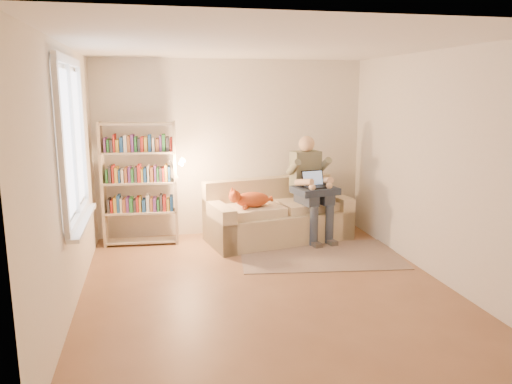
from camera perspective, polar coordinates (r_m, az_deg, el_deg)
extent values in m
plane|color=brown|center=(5.68, 1.08, -10.70)|extent=(4.50, 4.50, 0.00)
cube|color=white|center=(5.28, 1.19, 16.41)|extent=(4.00, 4.50, 0.02)
cube|color=silver|center=(5.25, -20.63, 1.47)|extent=(0.02, 4.50, 2.60)
cube|color=silver|center=(6.10, 19.79, 2.83)|extent=(0.02, 4.50, 2.60)
cube|color=silver|center=(7.52, -2.77, 5.03)|extent=(4.00, 0.02, 2.60)
cube|color=silver|center=(3.23, 10.25, -3.98)|extent=(4.00, 0.02, 2.60)
plane|color=white|center=(5.40, -20.28, 5.50)|extent=(0.00, 1.50, 1.50)
cube|color=white|center=(5.38, -20.77, 13.89)|extent=(0.05, 1.50, 0.08)
cube|color=white|center=(5.53, -19.60, -2.65)|extent=(0.05, 1.50, 0.08)
cube|color=white|center=(5.40, -20.17, 5.51)|extent=(0.04, 0.05, 1.50)
cube|color=white|center=(5.54, -19.16, -3.14)|extent=(0.12, 1.52, 0.04)
cube|color=beige|center=(7.31, 2.58, -3.83)|extent=(2.17, 1.29, 0.43)
cube|color=beige|center=(7.53, 1.43, 0.01)|extent=(2.04, 0.59, 0.44)
cube|color=beige|center=(6.95, -4.25, -3.88)|extent=(0.38, 0.94, 0.61)
cube|color=beige|center=(7.72, 8.73, -2.42)|extent=(0.38, 0.94, 0.61)
cube|color=beige|center=(7.02, -0.60, -2.16)|extent=(0.97, 0.77, 0.12)
cube|color=beige|center=(7.41, 5.96, -1.49)|extent=(0.97, 0.77, 0.12)
cube|color=gray|center=(7.38, 5.67, 2.44)|extent=(0.46, 0.31, 0.58)
sphere|color=#E0B183|center=(7.31, 5.81, 5.50)|extent=(0.23, 0.23, 0.23)
cube|color=#353C4A|center=(7.15, 5.78, -0.68)|extent=(0.26, 0.50, 0.18)
cube|color=#353C4A|center=(7.27, 7.52, -0.51)|extent=(0.26, 0.50, 0.18)
cylinder|color=#353C4A|center=(7.04, 6.63, -3.90)|extent=(0.12, 0.12, 0.57)
cylinder|color=#353C4A|center=(7.17, 8.38, -3.68)|extent=(0.12, 0.12, 0.57)
ellipsoid|color=orange|center=(6.95, -0.51, -0.88)|extent=(0.52, 0.34, 0.21)
sphere|color=orange|center=(6.80, -2.50, -0.54)|extent=(0.17, 0.17, 0.17)
cylinder|color=orange|center=(7.11, 1.21, -0.96)|extent=(0.24, 0.09, 0.07)
cube|color=#242E40|center=(7.18, 6.92, 0.20)|extent=(0.66, 0.58, 0.09)
cube|color=black|center=(7.13, 7.10, 0.59)|extent=(0.38, 0.30, 0.02)
cube|color=black|center=(7.22, 6.64, 1.62)|extent=(0.35, 0.14, 0.22)
plane|color=#8CA5CC|center=(7.22, 6.64, 1.62)|extent=(0.32, 0.14, 0.30)
cube|color=#C3B293|center=(7.21, -17.10, 0.76)|extent=(0.06, 0.26, 1.73)
cube|color=#C3B293|center=(7.11, -9.18, 0.99)|extent=(0.06, 0.26, 1.73)
cube|color=#C3B293|center=(7.33, -12.87, -5.43)|extent=(1.05, 0.34, 0.03)
cube|color=#C3B293|center=(7.22, -13.02, -2.23)|extent=(1.05, 0.34, 0.03)
cube|color=#C3B293|center=(7.14, -13.17, 1.06)|extent=(1.05, 0.34, 0.03)
cube|color=#C3B293|center=(7.07, -13.33, 4.43)|extent=(1.05, 0.34, 0.03)
cube|color=#C3B293|center=(7.04, -13.48, 7.61)|extent=(1.05, 0.34, 0.03)
cube|color=gold|center=(7.20, -13.06, -1.32)|extent=(0.89, 0.27, 0.21)
cube|color=#1E4C8C|center=(7.12, -13.22, 1.99)|extent=(0.89, 0.27, 0.21)
cube|color=silver|center=(7.06, -13.37, 5.37)|extent=(0.89, 0.27, 0.21)
cylinder|color=white|center=(7.10, -9.80, 1.42)|extent=(0.09, 0.09, 0.04)
cone|color=white|center=(6.95, -8.66, 3.43)|extent=(0.12, 0.15, 0.14)
cube|color=gray|center=(6.72, 7.32, -7.19)|extent=(2.23, 1.50, 0.01)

